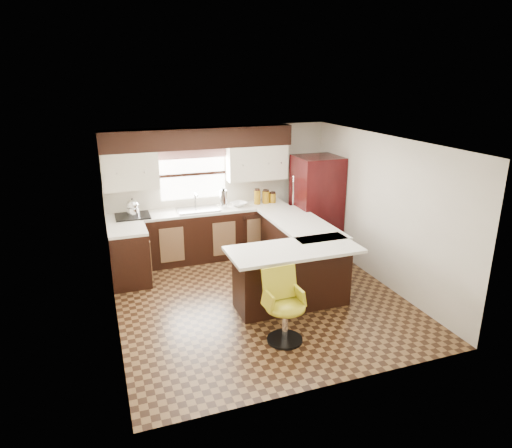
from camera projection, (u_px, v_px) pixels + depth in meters
name	position (u px, v px, depth m)	size (l,w,h in m)	color
floor	(260.00, 299.00, 7.02)	(4.40, 4.40, 0.00)	#49301A
ceiling	(260.00, 142.00, 6.27)	(4.40, 4.40, 0.00)	silver
wall_back	(220.00, 190.00, 8.61)	(4.40, 4.40, 0.00)	beige
wall_front	(334.00, 288.00, 4.68)	(4.40, 4.40, 0.00)	beige
wall_left	(109.00, 242.00, 5.97)	(4.40, 4.40, 0.00)	beige
wall_right	(382.00, 211.00, 7.32)	(4.40, 4.40, 0.00)	beige
base_cab_back	(201.00, 235.00, 8.43)	(3.30, 0.60, 0.90)	black
base_cab_left	(129.00, 257.00, 7.42)	(0.60, 0.70, 0.90)	black
counter_back	(200.00, 211.00, 8.28)	(3.30, 0.60, 0.04)	silver
counter_left	(127.00, 230.00, 7.27)	(0.60, 0.70, 0.04)	silver
soffit	(199.00, 138.00, 8.01)	(3.40, 0.35, 0.36)	black
upper_cab_left	(130.00, 171.00, 7.77)	(0.94, 0.35, 0.64)	beige
upper_cab_right	(257.00, 162.00, 8.51)	(1.14, 0.35, 0.64)	beige
window_pane	(193.00, 174.00, 8.32)	(1.20, 0.02, 0.90)	white
valance	(193.00, 153.00, 8.16)	(1.30, 0.06, 0.18)	#D19B93
sink	(198.00, 210.00, 8.24)	(0.75, 0.45, 0.03)	#B2B2B7
dishwasher	(257.00, 235.00, 8.50)	(0.58, 0.03, 0.78)	black
cooktop	(133.00, 216.00, 7.87)	(0.58, 0.50, 0.03)	black
peninsula_long	(297.00, 250.00, 7.72)	(0.60, 1.95, 0.90)	black
peninsula_return	(292.00, 277.00, 6.68)	(1.65, 0.60, 0.90)	black
counter_pen_long	(300.00, 223.00, 7.59)	(0.84, 1.95, 0.04)	silver
counter_pen_return	(294.00, 250.00, 6.45)	(1.89, 0.84, 0.04)	silver
refrigerator	(316.00, 206.00, 8.59)	(0.80, 0.77, 1.86)	black
bar_chair	(285.00, 308.00, 5.76)	(0.51, 0.51, 0.95)	gold
kettle	(133.00, 207.00, 7.82)	(0.22, 0.22, 0.30)	silver
percolator	(224.00, 199.00, 8.37)	(0.13, 0.13, 0.33)	silver
mixing_bowl	(239.00, 204.00, 8.50)	(0.29, 0.29, 0.07)	white
canister_large	(257.00, 197.00, 8.61)	(0.12, 0.12, 0.26)	#976B10
canister_med	(266.00, 197.00, 8.67)	(0.14, 0.14, 0.23)	#976B10
canister_small	(272.00, 198.00, 8.72)	(0.13, 0.13, 0.18)	#976B10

